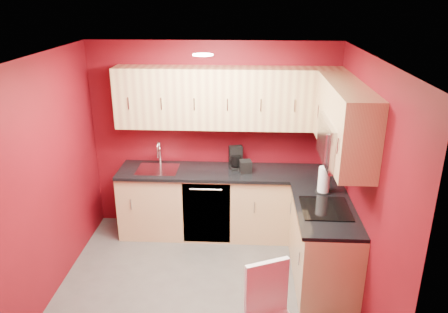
# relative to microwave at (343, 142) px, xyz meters

# --- Properties ---
(floor) EXTENTS (3.20, 3.20, 0.00)m
(floor) POSITION_rel_microwave_xyz_m (-1.39, -0.20, -1.66)
(floor) COLOR #514F4B
(floor) RESTS_ON ground
(ceiling) EXTENTS (3.20, 3.20, 0.00)m
(ceiling) POSITION_rel_microwave_xyz_m (-1.39, -0.20, 0.84)
(ceiling) COLOR white
(ceiling) RESTS_ON wall_back
(wall_back) EXTENTS (3.20, 0.00, 3.20)m
(wall_back) POSITION_rel_microwave_xyz_m (-1.39, 1.30, -0.41)
(wall_back) COLOR maroon
(wall_back) RESTS_ON floor
(wall_front) EXTENTS (3.20, 0.00, 3.20)m
(wall_front) POSITION_rel_microwave_xyz_m (-1.39, -1.70, -0.41)
(wall_front) COLOR maroon
(wall_front) RESTS_ON floor
(wall_left) EXTENTS (0.00, 3.00, 3.00)m
(wall_left) POSITION_rel_microwave_xyz_m (-2.99, -0.20, -0.41)
(wall_left) COLOR maroon
(wall_left) RESTS_ON floor
(wall_right) EXTENTS (0.00, 3.00, 3.00)m
(wall_right) POSITION_rel_microwave_xyz_m (0.21, -0.20, -0.41)
(wall_right) COLOR maroon
(wall_right) RESTS_ON floor
(base_cabinets_back) EXTENTS (2.80, 0.60, 0.87)m
(base_cabinets_back) POSITION_rel_microwave_xyz_m (-1.19, 1.00, -1.22)
(base_cabinets_back) COLOR tan
(base_cabinets_back) RESTS_ON floor
(base_cabinets_right) EXTENTS (0.60, 1.30, 0.87)m
(base_cabinets_right) POSITION_rel_microwave_xyz_m (-0.09, 0.05, -1.22)
(base_cabinets_right) COLOR tan
(base_cabinets_right) RESTS_ON floor
(countertop_back) EXTENTS (2.80, 0.63, 0.04)m
(countertop_back) POSITION_rel_microwave_xyz_m (-1.19, 0.99, -0.77)
(countertop_back) COLOR black
(countertop_back) RESTS_ON base_cabinets_back
(countertop_right) EXTENTS (0.63, 1.27, 0.04)m
(countertop_right) POSITION_rel_microwave_xyz_m (-0.11, 0.04, -0.77)
(countertop_right) COLOR black
(countertop_right) RESTS_ON base_cabinets_right
(upper_cabinets_back) EXTENTS (2.80, 0.35, 0.75)m
(upper_cabinets_back) POSITION_rel_microwave_xyz_m (-1.19, 1.13, 0.17)
(upper_cabinets_back) COLOR #D5BB78
(upper_cabinets_back) RESTS_ON wall_back
(upper_cabinets_right) EXTENTS (0.35, 1.55, 0.75)m
(upper_cabinets_right) POSITION_rel_microwave_xyz_m (0.03, 0.24, 0.23)
(upper_cabinets_right) COLOR #D5BB78
(upper_cabinets_right) RESTS_ON wall_right
(microwave) EXTENTS (0.42, 0.76, 0.42)m
(microwave) POSITION_rel_microwave_xyz_m (0.00, 0.00, 0.00)
(microwave) COLOR silver
(microwave) RESTS_ON upper_cabinets_right
(cooktop) EXTENTS (0.50, 0.55, 0.01)m
(cooktop) POSITION_rel_microwave_xyz_m (-0.11, 0.00, -0.74)
(cooktop) COLOR black
(cooktop) RESTS_ON countertop_right
(sink) EXTENTS (0.52, 0.42, 0.35)m
(sink) POSITION_rel_microwave_xyz_m (-2.09, 1.00, -0.72)
(sink) COLOR silver
(sink) RESTS_ON countertop_back
(dishwasher_front) EXTENTS (0.60, 0.02, 0.82)m
(dishwasher_front) POSITION_rel_microwave_xyz_m (-1.44, 0.71, -1.22)
(dishwasher_front) COLOR black
(dishwasher_front) RESTS_ON base_cabinets_back
(downlight) EXTENTS (0.20, 0.20, 0.01)m
(downlight) POSITION_rel_microwave_xyz_m (-1.39, 0.10, 0.82)
(downlight) COLOR white
(downlight) RESTS_ON ceiling
(coffee_maker) EXTENTS (0.22, 0.26, 0.28)m
(coffee_maker) POSITION_rel_microwave_xyz_m (-1.08, 1.08, -0.61)
(coffee_maker) COLOR black
(coffee_maker) RESTS_ON countertop_back
(napkin_holder) EXTENTS (0.17, 0.17, 0.16)m
(napkin_holder) POSITION_rel_microwave_xyz_m (-0.96, 0.95, -0.67)
(napkin_holder) COLOR black
(napkin_holder) RESTS_ON countertop_back
(paper_towel) EXTENTS (0.21, 0.21, 0.30)m
(paper_towel) POSITION_rel_microwave_xyz_m (-0.08, 0.41, -0.60)
(paper_towel) COLOR white
(paper_towel) RESTS_ON countertop_right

